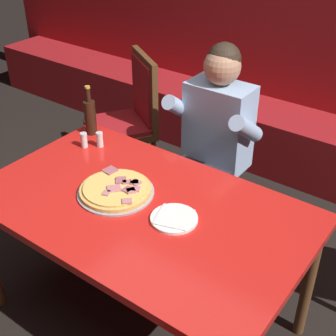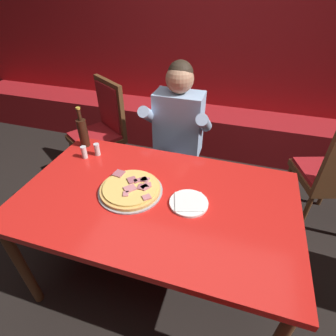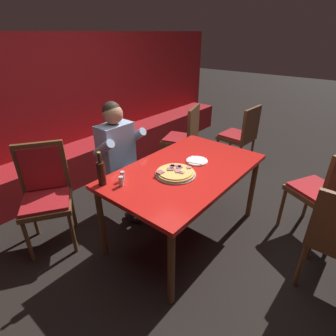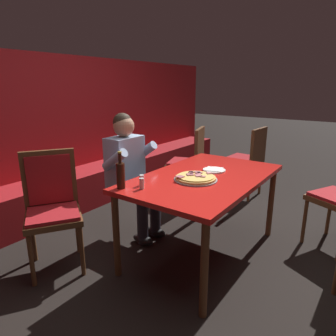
{
  "view_description": "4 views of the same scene",
  "coord_description": "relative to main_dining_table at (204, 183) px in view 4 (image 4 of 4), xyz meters",
  "views": [
    {
      "loc": [
        1.12,
        -1.31,
        2.06
      ],
      "look_at": [
        -0.0,
        0.22,
        0.85
      ],
      "focal_mm": 50.0,
      "sensor_mm": 36.0,
      "label": 1
    },
    {
      "loc": [
        0.38,
        -1.01,
        1.76
      ],
      "look_at": [
        -0.02,
        0.3,
        0.75
      ],
      "focal_mm": 28.0,
      "sensor_mm": 36.0,
      "label": 2
    },
    {
      "loc": [
        -1.77,
        -1.25,
        1.89
      ],
      "look_at": [
        -0.03,
        0.19,
        0.72
      ],
      "focal_mm": 28.0,
      "sensor_mm": 36.0,
      "label": 3
    },
    {
      "loc": [
        -2.25,
        -1.2,
        1.54
      ],
      "look_at": [
        -0.27,
        0.2,
        0.86
      ],
      "focal_mm": 32.0,
      "sensor_mm": 36.0,
      "label": 4
    }
  ],
  "objects": [
    {
      "name": "ground_plane",
      "position": [
        0.0,
        0.0,
        -0.69
      ],
      "size": [
        24.0,
        24.0,
        0.0
      ],
      "primitive_type": "plane",
      "color": "black"
    },
    {
      "name": "booth_wall_panel",
      "position": [
        0.0,
        2.18,
        0.26
      ],
      "size": [
        6.8,
        0.16,
        1.9
      ],
      "primitive_type": "cube",
      "color": "#A3191E",
      "rests_on": "ground_plane"
    },
    {
      "name": "booth_bench",
      "position": [
        0.0,
        1.86,
        -0.46
      ],
      "size": [
        6.46,
        0.48,
        0.46
      ],
      "primitive_type": "cube",
      "color": "#A3191E",
      "rests_on": "ground_plane"
    },
    {
      "name": "main_dining_table",
      "position": [
        0.0,
        0.0,
        0.0
      ],
      "size": [
        1.54,
        0.93,
        0.76
      ],
      "color": "brown",
      "rests_on": "ground_plane"
    },
    {
      "name": "pizza",
      "position": [
        -0.15,
        0.0,
        0.09
      ],
      "size": [
        0.37,
        0.37,
        0.05
      ],
      "color": "#9E9EA3",
      "rests_on": "main_dining_table"
    },
    {
      "name": "plate_white_paper",
      "position": [
        0.19,
        0.0,
        0.08
      ],
      "size": [
        0.21,
        0.21,
        0.02
      ],
      "color": "white",
      "rests_on": "main_dining_table"
    },
    {
      "name": "beer_bottle",
      "position": [
        -0.67,
        0.37,
        0.18
      ],
      "size": [
        0.07,
        0.07,
        0.29
      ],
      "color": "black",
      "rests_on": "main_dining_table"
    },
    {
      "name": "shaker_black_pepper",
      "position": [
        -0.58,
        0.23,
        0.11
      ],
      "size": [
        0.04,
        0.04,
        0.09
      ],
      "color": "silver",
      "rests_on": "main_dining_table"
    },
    {
      "name": "shaker_red_pepper_flakes",
      "position": [
        -0.52,
        0.28,
        0.11
      ],
      "size": [
        0.04,
        0.04,
        0.09
      ],
      "color": "silver",
      "rests_on": "main_dining_table"
    },
    {
      "name": "diner_seated_blue_shirt",
      "position": [
        -0.1,
        0.77,
        0.02
      ],
      "size": [
        0.53,
        0.53,
        1.27
      ],
      "color": "black",
      "rests_on": "ground_plane"
    },
    {
      "name": "dining_chair_near_left",
      "position": [
        -0.89,
        0.97,
        -0.11
      ],
      "size": [
        0.61,
        0.61,
        1.01
      ],
      "color": "brown",
      "rests_on": "ground_plane"
    },
    {
      "name": "dining_chair_near_right",
      "position": [
        1.69,
        0.22,
        -0.11
      ],
      "size": [
        0.47,
        0.47,
        0.98
      ],
      "color": "brown",
      "rests_on": "ground_plane"
    },
    {
      "name": "dining_chair_far_right",
      "position": [
        1.12,
        0.82,
        -0.11
      ],
      "size": [
        0.55,
        0.55,
        0.99
      ],
      "color": "brown",
      "rests_on": "ground_plane"
    }
  ]
}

